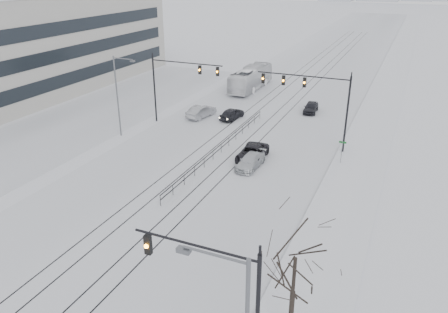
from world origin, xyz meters
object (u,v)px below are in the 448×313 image
at_px(bare_tree, 295,267).
at_px(traffic_mast_near, 223,291).
at_px(sedan_nb_far, 311,107).
at_px(box_truck, 251,78).
at_px(sedan_sb_outer, 201,112).
at_px(sedan_nb_front, 252,153).
at_px(sedan_sb_inner, 232,114).
at_px(sedan_nb_right, 250,161).

bearing_deg(bare_tree, traffic_mast_near, -128.76).
bearing_deg(sedan_nb_far, box_truck, 141.23).
bearing_deg(traffic_mast_near, sedan_sb_outer, 117.97).
height_order(traffic_mast_near, sedan_nb_front, traffic_mast_near).
xyz_separation_m(sedan_sb_inner, sedan_nb_front, (6.73, -10.88, -0.00)).
height_order(sedan_sb_inner, sedan_nb_far, sedan_sb_inner).
height_order(sedan_nb_far, box_truck, box_truck).
bearing_deg(sedan_sb_outer, box_truck, -83.45).
bearing_deg(box_truck, sedan_nb_right, 111.01).
xyz_separation_m(traffic_mast_near, sedan_nb_far, (-5.51, 41.16, -3.88)).
bearing_deg(sedan_sb_outer, bare_tree, 133.37).
bearing_deg(bare_tree, sedan_sb_outer, 123.52).
xyz_separation_m(sedan_nb_right, box_truck, (-10.14, 27.29, 1.07)).
relative_size(traffic_mast_near, sedan_sb_inner, 1.68).
height_order(traffic_mast_near, sedan_sb_inner, traffic_mast_near).
bearing_deg(sedan_nb_right, sedan_sb_outer, 136.29).
distance_m(sedan_sb_inner, sedan_nb_far, 10.81).
bearing_deg(sedan_nb_right, bare_tree, -61.06).
xyz_separation_m(sedan_sb_inner, sedan_nb_far, (8.45, 6.74, -0.03)).
bearing_deg(sedan_nb_front, bare_tree, -67.59).
bearing_deg(traffic_mast_near, sedan_nb_right, 107.23).
bearing_deg(sedan_sb_outer, sedan_nb_front, 146.45).
xyz_separation_m(sedan_sb_inner, sedan_nb_right, (7.19, -12.58, -0.07)).
distance_m(sedan_nb_far, box_truck, 13.95).
bearing_deg(traffic_mast_near, sedan_sb_inner, 112.08).
relative_size(traffic_mast_near, bare_tree, 1.15).
xyz_separation_m(traffic_mast_near, bare_tree, (2.41, 3.00, -0.07)).
relative_size(traffic_mast_near, sedan_nb_front, 1.37).
height_order(bare_tree, box_truck, bare_tree).
height_order(traffic_mast_near, bare_tree, traffic_mast_near).
xyz_separation_m(sedan_sb_inner, box_truck, (-2.96, 14.71, 0.99)).
distance_m(bare_tree, box_truck, 50.09).
distance_m(bare_tree, sedan_nb_right, 21.31).
bearing_deg(traffic_mast_near, bare_tree, 51.24).
height_order(sedan_nb_front, box_truck, box_truck).
bearing_deg(traffic_mast_near, sedan_nb_front, 107.08).
relative_size(traffic_mast_near, sedan_nb_right, 1.60).
distance_m(traffic_mast_near, box_truck, 52.04).
relative_size(sedan_sb_outer, sedan_nb_right, 1.05).
relative_size(bare_tree, sedan_nb_front, 1.19).
xyz_separation_m(traffic_mast_near, sedan_nb_front, (-7.23, 23.54, -3.85)).
bearing_deg(bare_tree, sedan_nb_far, 101.73).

